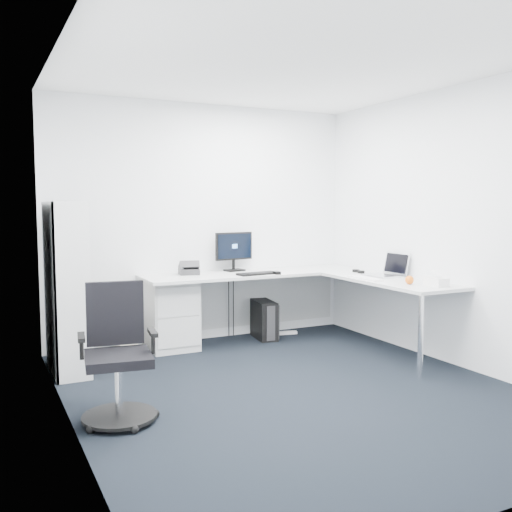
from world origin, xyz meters
name	(u,v)px	position (x,y,z in m)	size (l,w,h in m)	color
ground	(295,391)	(0.00, 0.00, 0.00)	(4.20, 4.20, 0.00)	black
ceiling	(297,62)	(0.00, 0.00, 2.70)	(4.20, 4.20, 0.00)	white
wall_back	(204,223)	(0.00, 2.10, 1.35)	(3.60, 0.02, 2.70)	white
wall_front	(512,249)	(0.00, -2.10, 1.35)	(3.60, 0.02, 2.70)	white
wall_left	(68,236)	(-1.80, 0.00, 1.35)	(0.02, 4.20, 2.70)	white
wall_right	(458,227)	(1.80, 0.00, 1.35)	(0.02, 4.20, 2.70)	white
l_desk	(275,311)	(0.55, 1.40, 0.40)	(2.72, 1.52, 0.79)	silver
drawer_pedestal	(170,313)	(-0.50, 1.87, 0.39)	(0.50, 0.63, 0.77)	silver
bookshelf	(66,287)	(-1.62, 1.45, 0.80)	(0.31, 0.80, 1.59)	silver
task_chair	(118,354)	(-1.48, -0.03, 0.50)	(0.56, 0.56, 1.00)	black
black_pc_tower	(264,320)	(0.63, 1.80, 0.22)	(0.20, 0.45, 0.44)	black
beige_pc_tower	(125,336)	(-1.01, 1.81, 0.19)	(0.18, 0.41, 0.39)	beige
power_strip	(284,333)	(0.93, 1.86, 0.02)	(0.32, 0.05, 0.04)	white
monitor	(234,251)	(0.32, 1.95, 1.03)	(0.48, 0.15, 0.46)	black
black_keyboard	(257,274)	(0.41, 1.53, 0.80)	(0.46, 0.16, 0.02)	black
mouse	(277,273)	(0.61, 1.47, 0.81)	(0.06, 0.10, 0.03)	black
desk_phone	(189,268)	(-0.26, 1.89, 0.87)	(0.21, 0.21, 0.15)	#2B2B2D
laptop	(381,265)	(1.51, 0.79, 0.92)	(0.37, 0.36, 0.26)	silver
white_keyboard	(365,278)	(1.26, 0.72, 0.80)	(0.13, 0.46, 0.02)	white
headphones	(358,270)	(1.52, 1.20, 0.82)	(0.12, 0.19, 0.05)	black
orange_fruit	(409,280)	(1.39, 0.21, 0.84)	(0.08, 0.08, 0.08)	orange
tissue_box	(436,282)	(1.55, 0.01, 0.83)	(0.12, 0.24, 0.08)	white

